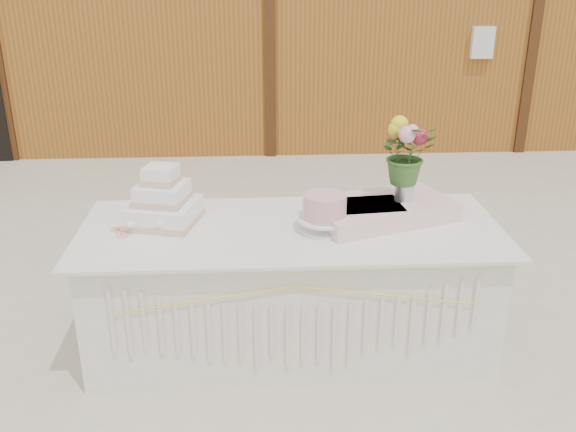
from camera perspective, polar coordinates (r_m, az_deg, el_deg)
The scene contains 8 objects.
ground at distance 4.01m, azimuth 0.24°, elevation -11.22°, with size 80.00×80.00×0.00m, color beige.
cake_table at distance 3.81m, azimuth 0.25°, elevation -6.38°, with size 2.40×1.00×0.77m.
wedding_cake at distance 3.74m, azimuth -11.06°, elevation 1.07°, with size 0.46×0.46×0.34m.
pink_cake_stand at distance 3.56m, azimuth 3.31°, elevation 0.46°, with size 0.30×0.30×0.22m.
satin_runner at distance 3.80m, azimuth 8.31°, elevation 0.55°, with size 0.81×0.47×0.10m, color #FFD6CD.
flower_vase at distance 3.80m, azimuth 10.32°, elevation 2.49°, with size 0.11×0.11×0.15m, color silver.
bouquet at distance 3.72m, azimuth 10.59°, elevation 6.18°, with size 0.32×0.28×0.36m, color #376026.
loose_flowers at distance 3.73m, azimuth -15.14°, elevation -1.13°, with size 0.13×0.31×0.02m, color pink, non-canonical shape.
Camera 1 is at (-0.20, -3.35, 2.20)m, focal length 40.00 mm.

